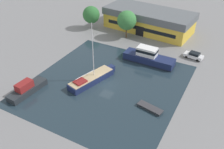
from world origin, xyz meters
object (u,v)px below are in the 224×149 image
motor_cruiser (148,57)px  cabin_boat (27,89)px  warehouse_building (149,20)px  quay_tree_near_building (127,20)px  small_dinghy (150,108)px  parked_car (194,55)px  sailboat_moored (92,78)px  quay_tree_by_water (91,15)px

motor_cruiser → cabin_boat: 26.94m
warehouse_building → cabin_boat: bearing=-97.9°
quay_tree_near_building → small_dinghy: 29.96m
quay_tree_near_building → cabin_boat: 32.05m
parked_car → small_dinghy: parked_car is taller
motor_cruiser → quay_tree_near_building: bearing=47.4°
small_dinghy → cabin_boat: bearing=118.1°
parked_car → cabin_boat: (-24.67, -28.38, 0.11)m
quay_tree_near_building → motor_cruiser: bearing=-43.3°
warehouse_building → parked_car: warehouse_building is taller
sailboat_moored → small_dinghy: size_ratio=2.57×
quay_tree_by_water → small_dinghy: (28.11, -25.44, -3.90)m
parked_car → sailboat_moored: (-15.80, -19.39, -0.04)m
quay_tree_near_building → small_dinghy: size_ratio=1.55×
quay_tree_near_building → sailboat_moored: bearing=-82.2°
small_dinghy → cabin_boat: 23.27m
quay_tree_by_water → cabin_boat: bearing=-79.7°
quay_tree_near_building → quay_tree_by_water: 11.69m
parked_car → motor_cruiser: bearing=135.6°
warehouse_building → small_dinghy: 35.21m
motor_cruiser → cabin_boat: size_ratio=1.42×
quay_tree_near_building → motor_cruiser: (10.14, -9.55, -3.62)m
quay_tree_near_building → quay_tree_by_water: bearing=175.8°
sailboat_moored → motor_cruiser: sailboat_moored is taller
warehouse_building → parked_car: size_ratio=5.65×
warehouse_building → parked_car: 19.14m
warehouse_building → motor_cruiser: warehouse_building is taller
sailboat_moored → cabin_boat: (-8.87, -8.99, 0.15)m
motor_cruiser → small_dinghy: (6.33, -15.04, -1.04)m
warehouse_building → quay_tree_near_building: size_ratio=3.44×
parked_car → sailboat_moored: size_ratio=0.37×
sailboat_moored → quay_tree_by_water: bearing=138.1°
small_dinghy → cabin_boat: (-22.28, -6.67, 0.65)m
motor_cruiser → cabin_boat: (-15.95, -21.71, -0.39)m
quay_tree_near_building → motor_cruiser: quay_tree_near_building is taller
quay_tree_near_building → quay_tree_by_water: size_ratio=1.13×
quay_tree_by_water → cabin_boat: 32.79m
warehouse_building → motor_cruiser: 18.86m
parked_car → small_dinghy: bearing=-178.1°
parked_car → cabin_boat: cabin_boat is taller
quay_tree_near_building → small_dinghy: quay_tree_near_building is taller
warehouse_building → parked_car: bearing=-29.5°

